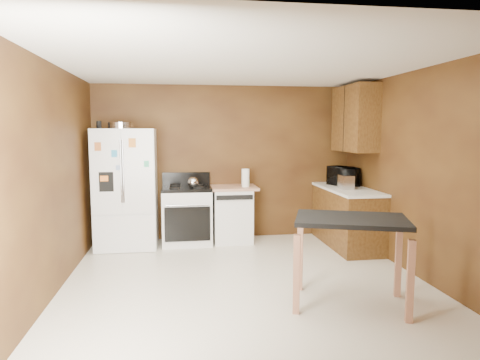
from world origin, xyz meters
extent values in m
plane|color=beige|center=(0.00, 0.00, 0.00)|extent=(4.50, 4.50, 0.00)
plane|color=white|center=(0.00, 0.00, 2.50)|extent=(4.50, 4.50, 0.00)
plane|color=brown|center=(0.00, 2.25, 1.25)|extent=(4.20, 0.00, 4.20)
plane|color=brown|center=(0.00, -2.25, 1.25)|extent=(4.20, 0.00, 4.20)
plane|color=brown|center=(-2.10, 0.00, 1.25)|extent=(0.00, 4.50, 4.50)
plane|color=brown|center=(2.10, 0.00, 1.25)|extent=(0.00, 4.50, 4.50)
cylinder|color=silver|center=(-1.61, 1.88, 1.85)|extent=(0.38, 0.38, 0.09)
cylinder|color=black|center=(-1.91, 1.82, 1.86)|extent=(0.07, 0.07, 0.11)
sphere|color=silver|center=(-0.54, 1.80, 0.98)|extent=(0.17, 0.17, 0.17)
cylinder|color=white|center=(0.28, 1.87, 1.03)|extent=(0.16, 0.16, 0.28)
cylinder|color=#42AE55|center=(0.32, 1.99, 0.94)|extent=(0.12, 0.12, 0.10)
cube|color=silver|center=(1.73, 1.36, 1.00)|extent=(0.19, 0.29, 0.21)
imported|color=black|center=(1.84, 1.74, 1.04)|extent=(0.49, 0.58, 0.27)
cube|color=white|center=(-1.55, 1.88, 0.90)|extent=(0.90, 0.75, 1.80)
cube|color=white|center=(-1.78, 1.49, 1.18)|extent=(0.43, 0.02, 1.20)
cube|color=white|center=(-1.32, 1.49, 1.18)|extent=(0.43, 0.02, 1.20)
cube|color=white|center=(-1.55, 1.49, 0.28)|extent=(0.88, 0.02, 0.54)
cube|color=black|center=(-1.78, 1.48, 1.05)|extent=(0.20, 0.01, 0.28)
cylinder|color=silver|center=(-1.56, 1.46, 1.20)|extent=(0.02, 0.02, 0.90)
cylinder|color=silver|center=(-1.54, 1.46, 1.20)|extent=(0.02, 0.02, 0.90)
cube|color=#BA622B|center=(-1.87, 1.46, 1.55)|extent=(0.09, 0.00, 0.12)
cube|color=#3199D2|center=(-1.65, 1.46, 1.45)|extent=(0.08, 0.00, 0.10)
cube|color=orange|center=(-1.40, 1.46, 1.60)|extent=(0.10, 0.00, 0.13)
cube|color=#46C590|center=(-1.21, 1.46, 1.30)|extent=(0.07, 0.00, 0.09)
cube|color=orange|center=(-1.80, 1.46, 1.10)|extent=(0.11, 0.00, 0.08)
cube|color=#849CC6|center=(-1.60, 1.46, 1.25)|extent=(0.07, 0.00, 0.07)
cube|color=white|center=(-0.64, 1.93, 0.42)|extent=(0.76, 0.65, 0.85)
cube|color=black|center=(-0.64, 1.93, 0.88)|extent=(0.76, 0.65, 0.05)
cube|color=black|center=(-0.64, 2.21, 1.00)|extent=(0.76, 0.06, 0.20)
cube|color=black|center=(-0.64, 1.59, 0.38)|extent=(0.68, 0.02, 0.52)
cylinder|color=silver|center=(-0.64, 1.58, 0.67)|extent=(0.62, 0.02, 0.02)
cylinder|color=black|center=(-0.82, 2.08, 0.91)|extent=(0.17, 0.17, 0.02)
cylinder|color=black|center=(-0.46, 2.08, 0.91)|extent=(0.17, 0.17, 0.02)
cylinder|color=black|center=(-0.82, 1.77, 0.91)|extent=(0.17, 0.17, 0.02)
cylinder|color=black|center=(-0.46, 1.77, 0.91)|extent=(0.17, 0.17, 0.02)
cube|color=white|center=(0.08, 1.95, 0.42)|extent=(0.60, 0.60, 0.85)
cube|color=black|center=(0.08, 1.64, 0.76)|extent=(0.56, 0.02, 0.07)
cube|color=#AD7B60|center=(0.08, 1.95, 0.87)|extent=(0.78, 0.62, 0.04)
cube|color=brown|center=(1.80, 1.45, 0.43)|extent=(0.60, 1.55, 0.86)
cube|color=white|center=(1.80, 1.45, 0.88)|extent=(0.63, 1.58, 0.04)
cube|color=brown|center=(1.93, 1.55, 1.95)|extent=(0.35, 1.05, 1.00)
cube|color=black|center=(1.75, 1.55, 1.95)|extent=(0.01, 0.01, 1.00)
cube|color=black|center=(0.95, -0.72, 0.88)|extent=(1.27, 1.04, 0.05)
cube|color=#A36B4F|center=(0.56, -0.25, 0.39)|extent=(0.08, 0.08, 0.78)
cube|color=#A36B4F|center=(1.55, -0.59, 0.39)|extent=(0.08, 0.08, 0.78)
cube|color=#A36B4F|center=(0.36, -0.86, 0.39)|extent=(0.08, 0.08, 0.78)
cube|color=#A36B4F|center=(1.34, -1.20, 0.39)|extent=(0.08, 0.08, 0.78)
camera|label=1|loc=(-0.75, -4.73, 1.77)|focal=32.00mm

